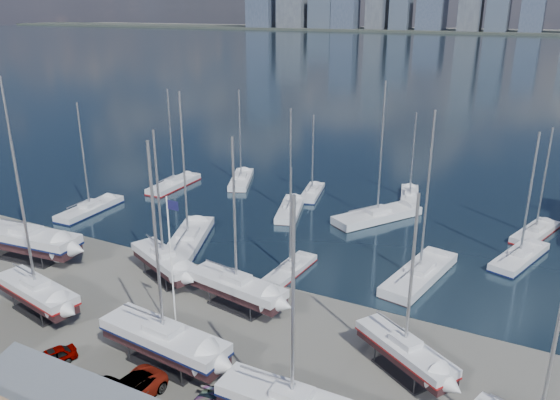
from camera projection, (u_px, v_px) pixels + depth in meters
The scene contains 25 objects.
ground at pixel (200, 331), 45.00m from camera, with size 1400.00×1400.00×0.00m, color #605E59.
water at pixel (524, 55), 304.22m from camera, with size 1400.00×600.00×0.40m, color #172A36.
far_shore at pixel (548, 33), 521.17m from camera, with size 1400.00×80.00×2.20m, color #2D332D.
sailboat_cradle_0 at pixel (28, 239), 57.16m from camera, with size 12.24×4.47×19.11m.
sailboat_cradle_1 at pixel (37, 291), 47.08m from camera, with size 9.81×4.36×15.37m.
sailboat_cradle_2 at pixel (164, 260), 52.94m from camera, with size 9.32×5.95×14.89m.
sailboat_cradle_3 at pixel (164, 339), 40.15m from camera, with size 10.88×3.92×17.13m.
sailboat_cradle_4 at pixel (237, 287), 47.89m from camera, with size 9.76×4.07×15.50m.
sailboat_cradle_6 at pixel (405, 350), 39.15m from camera, with size 8.46×6.53×13.90m.
sailboat_moored_0 at pixel (90, 210), 70.84m from camera, with size 3.20×10.09×14.92m.
sailboat_moored_1 at pixel (174, 185), 80.68m from camera, with size 3.10×10.17×15.09m.
sailboat_moored_2 at pixel (241, 181), 82.67m from camera, with size 6.39×9.99×14.67m.
sailboat_moored_3 at pixel (189, 242), 61.27m from camera, with size 7.53×12.38×17.92m.
sailboat_moored_4 at pixel (290, 210), 70.68m from camera, with size 5.35×9.76×14.20m.
sailboat_moored_5 at pixel (312, 193), 77.16m from camera, with size 4.00×8.35×12.04m.
sailboat_moored_6 at pixel (290, 270), 54.67m from camera, with size 2.60×7.84×11.56m.
sailboat_moored_7 at pixel (377, 218), 68.24m from camera, with size 9.23×11.88×18.04m.
sailboat_moored_8 at pixel (409, 197), 75.82m from camera, with size 4.37×8.76×12.62m.
sailboat_moored_9 at pixel (419, 276), 53.38m from camera, with size 5.19×11.96×17.47m.
sailboat_moored_10 at pixel (519, 258), 57.26m from camera, with size 5.42×10.03×14.44m.
sailboat_moored_11 at pixel (535, 233), 63.56m from camera, with size 5.07×9.31×13.40m.
car_a at pixel (50, 358), 40.50m from camera, with size 1.50×3.74×1.27m, color gray.
car_b at pixel (113, 396), 36.31m from camera, with size 1.62×4.63×1.53m, color gray.
car_c at pixel (126, 394), 36.50m from camera, with size 2.68×5.81×1.62m, color gray.
flagpole at pixel (172, 260), 41.47m from camera, with size 1.08×0.12×12.19m.
Camera 1 is at (23.78, -41.34, 25.26)m, focal length 35.00 mm.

